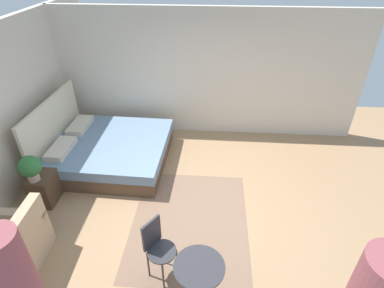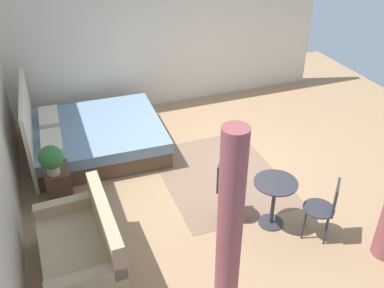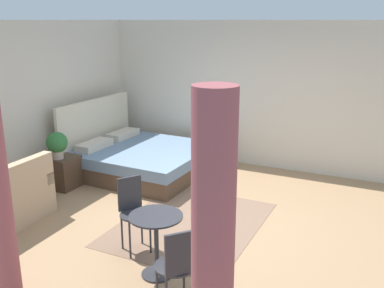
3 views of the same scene
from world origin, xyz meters
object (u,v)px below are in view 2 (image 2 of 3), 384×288
at_px(bed, 93,136).
at_px(cafe_chair_near_window, 327,205).
at_px(cafe_chair_near_couch, 225,184).
at_px(balcony_table, 274,195).
at_px(potted_plant, 51,159).
at_px(couch, 83,251).
at_px(nightstand, 59,184).

bearing_deg(bed, cafe_chair_near_window, -142.29).
bearing_deg(cafe_chair_near_couch, balcony_table, -124.61).
distance_m(potted_plant, cafe_chair_near_couch, 2.41).
height_order(couch, balcony_table, couch).
bearing_deg(couch, nightstand, 5.35).
distance_m(nightstand, balcony_table, 3.08).
xyz_separation_m(couch, cafe_chair_near_couch, (0.30, -1.96, 0.25)).
height_order(bed, cafe_chair_near_couch, bed).
distance_m(bed, cafe_chair_near_window, 4.03).
bearing_deg(bed, couch, 168.41).
distance_m(couch, cafe_chair_near_couch, 2.00).
xyz_separation_m(couch, cafe_chair_near_window, (-0.52, -3.00, 0.22)).
bearing_deg(bed, potted_plant, 150.56).
relative_size(couch, cafe_chair_near_window, 1.67).
xyz_separation_m(nightstand, cafe_chair_near_couch, (-1.19, -2.10, 0.28)).
relative_size(potted_plant, cafe_chair_near_window, 0.50).
bearing_deg(balcony_table, couch, 88.29).
distance_m(nightstand, cafe_chair_near_window, 3.74).
bearing_deg(potted_plant, couch, -172.83).
xyz_separation_m(couch, potted_plant, (1.39, 0.17, 0.48)).
xyz_separation_m(couch, nightstand, (1.49, 0.14, -0.03)).
bearing_deg(cafe_chair_near_couch, bed, 30.97).
height_order(bed, balcony_table, bed).
relative_size(nightstand, cafe_chair_near_couch, 0.59).
xyz_separation_m(bed, potted_plant, (-1.28, 0.72, 0.51)).
bearing_deg(potted_plant, balcony_table, -118.59).
bearing_deg(cafe_chair_near_window, couch, 80.23).
relative_size(cafe_chair_near_window, cafe_chair_near_couch, 0.97).
relative_size(bed, nightstand, 4.21).
xyz_separation_m(bed, cafe_chair_near_couch, (-2.36, -1.42, 0.27)).
height_order(cafe_chair_near_window, cafe_chair_near_couch, cafe_chair_near_couch).
height_order(potted_plant, cafe_chair_near_couch, potted_plant).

